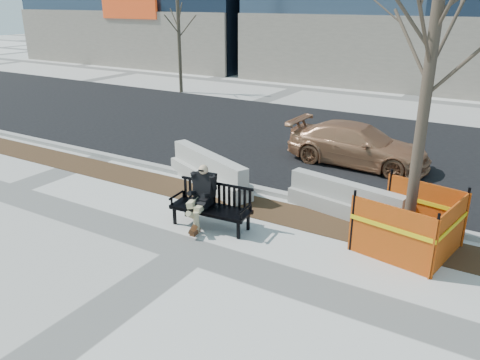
# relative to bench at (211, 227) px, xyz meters

# --- Properties ---
(ground) EXTENTS (120.00, 120.00, 0.00)m
(ground) POSITION_rel_bench_xyz_m (0.31, -1.12, 0.00)
(ground) COLOR beige
(ground) RESTS_ON ground
(mulch_strip) EXTENTS (40.00, 1.20, 0.02)m
(mulch_strip) POSITION_rel_bench_xyz_m (0.31, 1.48, 0.00)
(mulch_strip) COLOR #47301C
(mulch_strip) RESTS_ON ground
(asphalt_street) EXTENTS (60.00, 10.40, 0.01)m
(asphalt_street) POSITION_rel_bench_xyz_m (0.31, 7.68, 0.00)
(asphalt_street) COLOR black
(asphalt_street) RESTS_ON ground
(curb) EXTENTS (60.00, 0.25, 0.12)m
(curb) POSITION_rel_bench_xyz_m (0.31, 2.43, 0.06)
(curb) COLOR #9E9B93
(curb) RESTS_ON ground
(bench) EXTENTS (1.92, 0.82, 0.99)m
(bench) POSITION_rel_bench_xyz_m (0.00, 0.00, 0.00)
(bench) COLOR black
(bench) RESTS_ON ground
(seated_man) EXTENTS (0.67, 1.04, 1.39)m
(seated_man) POSITION_rel_bench_xyz_m (-0.25, 0.03, 0.00)
(seated_man) COLOR black
(seated_man) RESTS_ON ground
(tree_fence) EXTENTS (3.04, 3.04, 6.55)m
(tree_fence) POSITION_rel_bench_xyz_m (4.00, 1.26, 0.00)
(tree_fence) COLOR #D74711
(tree_fence) RESTS_ON ground
(sedan) EXTENTS (4.40, 1.91, 1.26)m
(sedan) POSITION_rel_bench_xyz_m (1.38, 5.96, 0.00)
(sedan) COLOR #A16B48
(sedan) RESTS_ON ground
(jersey_barrier_left) EXTENTS (3.23, 1.90, 0.93)m
(jersey_barrier_left) POSITION_rel_bench_xyz_m (-1.50, 2.10, 0.00)
(jersey_barrier_left) COLOR #AAA89F
(jersey_barrier_left) RESTS_ON ground
(jersey_barrier_right) EXTENTS (2.96, 1.10, 0.83)m
(jersey_barrier_right) POSITION_rel_bench_xyz_m (2.34, 2.19, 0.00)
(jersey_barrier_right) COLOR #9D9B93
(jersey_barrier_right) RESTS_ON ground
(far_tree_left) EXTENTS (2.44, 2.44, 5.61)m
(far_tree_left) POSITION_rel_bench_xyz_m (-10.91, 13.02, 0.00)
(far_tree_left) COLOR #4F4332
(far_tree_left) RESTS_ON ground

